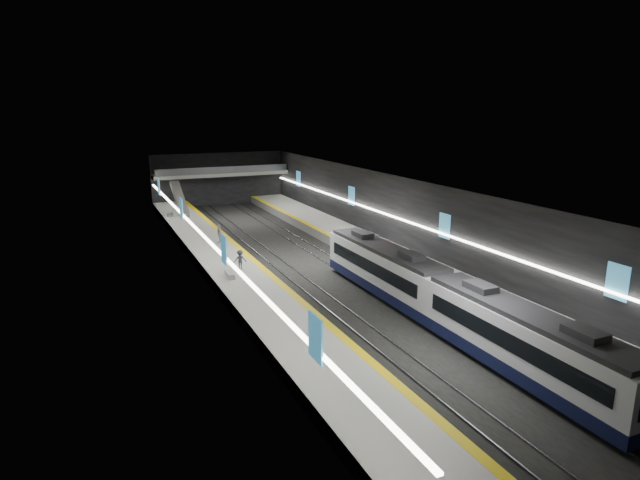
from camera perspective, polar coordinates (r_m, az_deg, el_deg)
name	(u,v)px	position (r m, az deg, el deg)	size (l,w,h in m)	color
ground	(307,264)	(51.59, -1.42, -2.58)	(70.00, 70.00, 0.00)	black
ceiling	(306,182)	(49.90, -1.48, 6.25)	(20.00, 70.00, 0.04)	beige
wall_left	(201,233)	(47.77, -12.60, 0.69)	(0.04, 70.00, 8.00)	black
wall_right	(397,215)	(55.11, 8.21, 2.64)	(0.04, 70.00, 8.00)	black
wall_back	(219,179)	(83.57, -10.75, 6.39)	(20.00, 0.04, 8.00)	black
platform_left	(230,268)	(49.20, -9.53, -3.00)	(5.00, 70.00, 1.00)	slate
tile_surface_left	(230,263)	(49.05, -9.56, -2.43)	(5.00, 70.00, 0.02)	#9F9F9A
tactile_strip_left	(254,260)	(49.61, -7.10, -2.15)	(0.60, 70.00, 0.02)	yellow
platform_right	(375,251)	(54.65, 5.85, -1.16)	(5.00, 70.00, 1.00)	slate
tile_surface_right	(375,246)	(54.52, 5.87, -0.64)	(5.00, 70.00, 0.02)	#9F9F9A
tactile_strip_right	(356,248)	(53.49, 3.82, -0.87)	(0.60, 70.00, 0.02)	yellow
rails	(307,263)	(51.58, -1.43, -2.52)	(6.52, 70.00, 0.12)	gray
train	(441,297)	(37.31, 12.81, -5.99)	(2.69, 30.05, 3.60)	#0E1233
ad_posters	(302,216)	(51.40, -1.88, 2.52)	(19.94, 53.50, 2.20)	teal
cove_light_left	(203,235)	(47.85, -12.35, 0.48)	(0.25, 68.60, 0.12)	white
cove_light_right	(395,217)	(55.05, 8.02, 2.42)	(0.25, 68.60, 0.12)	white
mezzanine_bridge	(222,174)	(81.44, -10.44, 6.95)	(20.00, 3.00, 1.50)	gray
escalator	(179,199)	(73.55, -14.76, 4.29)	(1.20, 8.00, 0.60)	#99999E
bench_left_near	(230,274)	(45.04, -9.63, -3.64)	(0.52, 1.88, 0.46)	#99999E
bench_left_far	(170,214)	(71.85, -15.70, 2.65)	(0.51, 1.84, 0.45)	#99999E
bench_right_near	(423,260)	(49.29, 10.96, -2.14)	(0.54, 1.95, 0.48)	#99999E
bench_right_far	(372,236)	(57.86, 5.56, 0.47)	(0.57, 2.06, 0.50)	#99999E
passenger_right_a	(388,248)	(50.95, 7.27, -0.81)	(0.58, 0.38, 1.59)	#AA443F
passenger_right_b	(593,342)	(34.48, 27.14, -9.70)	(0.76, 0.59, 1.55)	teal
passenger_left_a	(219,234)	(56.47, -10.71, 0.68)	(1.11, 0.46, 1.90)	#B8B1A8
passenger_left_b	(240,260)	(46.92, -8.51, -2.09)	(1.09, 0.63, 1.68)	#383A3F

